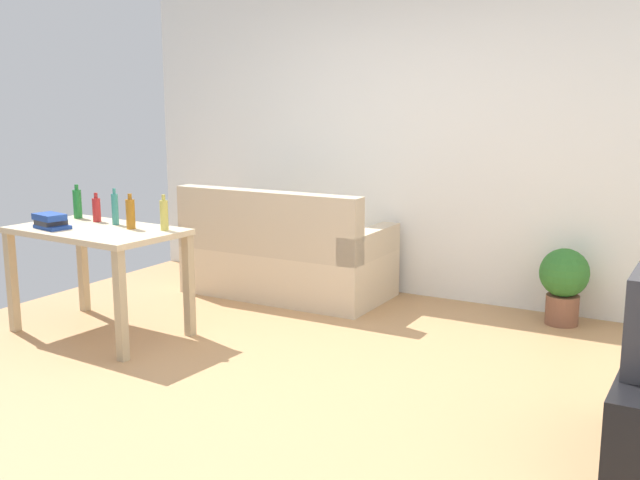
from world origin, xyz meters
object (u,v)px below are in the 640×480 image
object	(u,v)px
couch	(285,260)
bottle_red	(97,209)
potted_plant	(564,281)
book_stack	(51,221)
bottle_tall	(115,209)
bottle_squat	(164,215)
bottle_green	(77,203)
desk	(97,244)
bottle_amber	(130,213)

from	to	relation	value
couch	bottle_red	bearing A→B (deg)	59.16
potted_plant	book_stack	bearing A→B (deg)	-147.14
bottle_red	bottle_tall	world-z (taller)	bottle_tall
bottle_red	bottle_squat	xyz separation A→B (m)	(0.67, -0.03, 0.02)
potted_plant	bottle_red	distance (m)	3.46
potted_plant	bottle_green	distance (m)	3.66
bottle_green	desk	bearing A→B (deg)	-28.94
desk	bottle_red	distance (m)	0.35
potted_plant	book_stack	xyz separation A→B (m)	(-3.08, -1.99, 0.48)
bottle_tall	bottle_amber	world-z (taller)	bottle_tall
couch	book_stack	world-z (taller)	couch
couch	bottle_green	size ratio (longest dim) A/B	6.61
couch	bottle_green	xyz separation A→B (m)	(-1.03, -1.27, 0.56)
bottle_amber	bottle_green	bearing A→B (deg)	167.72
desk	potted_plant	distance (m)	3.37
bottle_red	desk	bearing A→B (deg)	-45.13
bottle_green	bottle_amber	distance (m)	0.69
desk	book_stack	distance (m)	0.35
couch	bottle_red	size ratio (longest dim) A/B	7.92
bottle_tall	bottle_amber	distance (m)	0.23
bottle_amber	bottle_tall	bearing A→B (deg)	161.37
desk	bottle_tall	distance (m)	0.28
desk	potted_plant	world-z (taller)	desk
bottle_tall	book_stack	xyz separation A→B (m)	(-0.28, -0.33, -0.06)
bottle_green	bottle_red	size ratio (longest dim) A/B	1.20
bottle_squat	couch	bearing A→B (deg)	85.07
couch	potted_plant	bearing A→B (deg)	-172.01
couch	potted_plant	world-z (taller)	couch
bottle_tall	bottle_squat	distance (m)	0.46
desk	bottle_squat	size ratio (longest dim) A/B	5.06
bottle_red	potted_plant	bearing A→B (deg)	28.42
couch	potted_plant	xyz separation A→B (m)	(2.22, 0.31, 0.02)
potted_plant	bottle_amber	size ratio (longest dim) A/B	2.33
bottle_green	bottle_tall	xyz separation A→B (m)	(0.46, -0.07, 0.00)
bottle_squat	bottle_green	bearing A→B (deg)	175.27
bottle_amber	bottle_squat	xyz separation A→B (m)	(0.24, 0.07, 0.00)
couch	bottle_squat	distance (m)	1.46
potted_plant	bottle_amber	world-z (taller)	bottle_amber
couch	bottle_tall	size ratio (longest dim) A/B	6.46
bottle_squat	book_stack	bearing A→B (deg)	-156.00
potted_plant	bottle_tall	world-z (taller)	bottle_tall
bottle_green	bottle_amber	bearing A→B (deg)	-12.28
desk	bottle_green	xyz separation A→B (m)	(-0.44, 0.24, 0.22)
bottle_red	bottle_amber	xyz separation A→B (m)	(0.43, -0.10, 0.02)
bottle_green	bottle_squat	bearing A→B (deg)	-4.73
desk	bottle_tall	size ratio (longest dim) A/B	4.77
bottle_green	bottle_tall	world-z (taller)	bottle_tall
bottle_squat	bottle_tall	bearing A→B (deg)	179.74
couch	bottle_red	world-z (taller)	bottle_red
desk	bottle_squat	xyz separation A→B (m)	(0.47, 0.17, 0.22)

